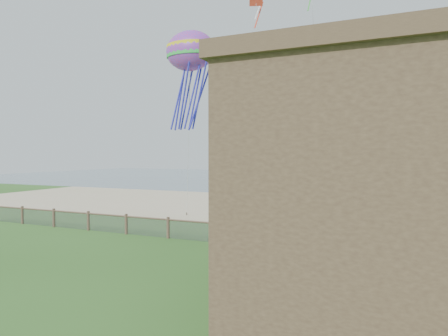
{
  "coord_description": "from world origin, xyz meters",
  "views": [
    {
      "loc": [
        9.35,
        -13.86,
        4.93
      ],
      "look_at": [
        -0.31,
        8.0,
        4.09
      ],
      "focal_mm": 32.0,
      "sensor_mm": 36.0,
      "label": 1
    }
  ],
  "objects": [
    {
      "name": "chainlink_fence",
      "position": [
        0.0,
        6.0,
        0.55
      ],
      "size": [
        36.2,
        0.2,
        1.25
      ],
      "primitive_type": null,
      "color": "#4D392B",
      "rests_on": "ground"
    },
    {
      "name": "ocean",
      "position": [
        0.0,
        66.0,
        0.0
      ],
      "size": [
        160.0,
        68.0,
        0.02
      ],
      "primitive_type": "cube",
      "color": "slate",
      "rests_on": "ground"
    },
    {
      "name": "ground",
      "position": [
        0.0,
        0.0,
        0.0
      ],
      "size": [
        160.0,
        160.0,
        0.0
      ],
      "primitive_type": "plane",
      "color": "#305B1F",
      "rests_on": "ground"
    },
    {
      "name": "octopus_kite",
      "position": [
        -4.32,
        11.17,
        10.31
      ],
      "size": [
        3.99,
        3.12,
        7.42
      ],
      "primitive_type": null,
      "rotation": [
        0.0,
        0.0,
        -0.17
      ],
      "color": "#FA276B"
    },
    {
      "name": "sand_beach",
      "position": [
        0.0,
        22.0,
        0.0
      ],
      "size": [
        72.0,
        20.0,
        0.02
      ],
      "primitive_type": "cube",
      "color": "#C6BA8F",
      "rests_on": "ground"
    },
    {
      "name": "kite_red",
      "position": [
        -0.06,
        13.01,
        15.35
      ],
      "size": [
        1.65,
        1.91,
        2.39
      ],
      "primitive_type": null,
      "rotation": [
        0.44,
        0.0,
        0.36
      ],
      "color": "red"
    },
    {
      "name": "picnic_table",
      "position": [
        5.38,
        4.92,
        0.42
      ],
      "size": [
        2.31,
        1.94,
        0.85
      ],
      "primitive_type": null,
      "rotation": [
        0.0,
        0.0,
        0.23
      ],
      "color": "brown",
      "rests_on": "ground"
    }
  ]
}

